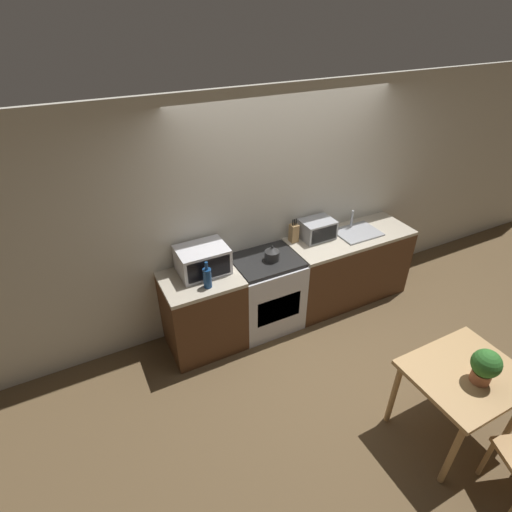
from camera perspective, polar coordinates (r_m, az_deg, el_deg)
The scene contains 13 objects.
ground_plane at distance 4.62m, azimuth 9.64°, elevation -12.71°, with size 16.00×16.00×0.00m, color brown.
wall_back at distance 4.53m, azimuth 3.82°, elevation 7.12°, with size 10.00×0.06×2.60m.
counter_left_run at distance 4.33m, azimuth -7.56°, elevation -7.95°, with size 0.79×0.62×0.90m.
counter_right_run at distance 5.11m, azimuth 12.78°, elevation -1.46°, with size 1.55×0.62×0.90m.
stove_range at distance 4.56m, azimuth 1.42°, elevation -5.22°, with size 0.73×0.62×0.90m.
kettle at distance 4.25m, azimuth 2.31°, elevation 0.34°, with size 0.16×0.16×0.18m.
microwave at distance 4.07m, azimuth -7.63°, elevation -0.55°, with size 0.50×0.38×0.28m.
bottle at distance 3.86m, azimuth -6.97°, elevation -3.06°, with size 0.08×0.08×0.28m.
knife_block at distance 4.59m, azimuth 5.43°, elevation 3.32°, with size 0.09×0.09×0.28m.
toaster_oven at distance 4.69m, azimuth 8.74°, elevation 3.81°, with size 0.38×0.29×0.22m.
sink_basin at distance 4.93m, azimuth 14.30°, elevation 3.34°, with size 0.51×0.39×0.24m.
dining_table at distance 3.79m, azimuth 27.53°, elevation -15.52°, with size 0.89×0.74×0.76m.
potted_plant at distance 3.58m, azimuth 29.95°, elevation -13.41°, with size 0.22×0.22×0.30m.
Camera 1 is at (-2.12, -2.49, 3.26)m, focal length 28.00 mm.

